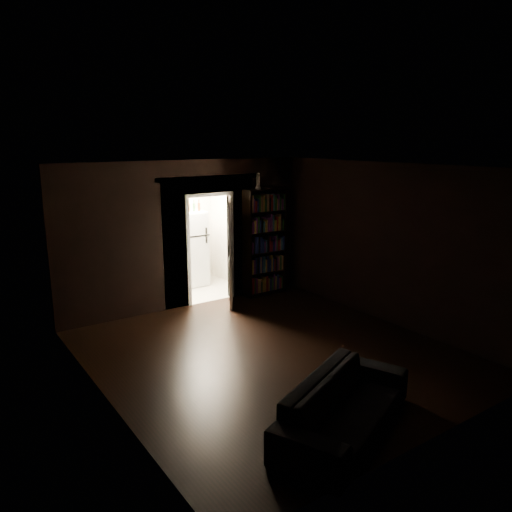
# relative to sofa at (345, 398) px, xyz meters

# --- Properties ---
(ground) EXTENTS (5.50, 5.50, 0.00)m
(ground) POSITION_rel_sofa_xyz_m (0.55, 2.09, -0.40)
(ground) COLOR black
(ground) RESTS_ON ground
(room_walls) EXTENTS (5.02, 5.61, 2.84)m
(room_walls) POSITION_rel_sofa_xyz_m (0.54, 3.16, 1.28)
(room_walls) COLOR black
(room_walls) RESTS_ON ground
(kitchen_alcove) EXTENTS (2.20, 1.80, 2.60)m
(kitchen_alcove) POSITION_rel_sofa_xyz_m (1.05, 5.96, 0.81)
(kitchen_alcove) COLOR #B8B1A0
(kitchen_alcove) RESTS_ON ground
(sofa) EXTENTS (2.29, 1.67, 0.81)m
(sofa) POSITION_rel_sofa_xyz_m (0.00, 0.00, 0.00)
(sofa) COLOR black
(sofa) RESTS_ON ground
(bookshelf) EXTENTS (0.94, 0.47, 2.20)m
(bookshelf) POSITION_rel_sofa_xyz_m (2.22, 4.64, 0.70)
(bookshelf) COLOR black
(bookshelf) RESTS_ON ground
(refrigerator) EXTENTS (0.92, 0.88, 1.65)m
(refrigerator) POSITION_rel_sofa_xyz_m (1.19, 6.12, 0.42)
(refrigerator) COLOR white
(refrigerator) RESTS_ON ground
(door) EXTENTS (0.50, 0.74, 2.05)m
(door) POSITION_rel_sofa_xyz_m (1.29, 4.46, 0.62)
(door) COLOR white
(door) RESTS_ON ground
(figurine) EXTENTS (0.14, 0.14, 0.33)m
(figurine) POSITION_rel_sofa_xyz_m (2.05, 4.64, 1.96)
(figurine) COLOR silver
(figurine) RESTS_ON bookshelf
(bottles) EXTENTS (0.62, 0.27, 0.25)m
(bottles) POSITION_rel_sofa_xyz_m (1.20, 6.00, 1.37)
(bottles) COLOR black
(bottles) RESTS_ON refrigerator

